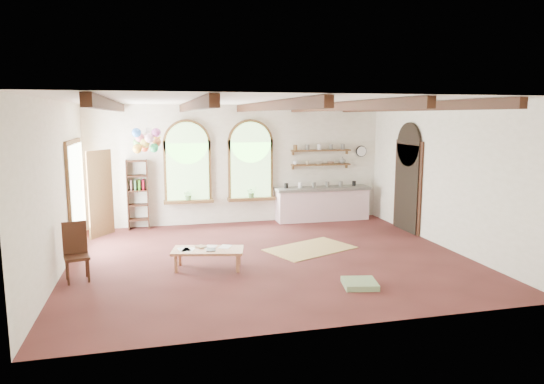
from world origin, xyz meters
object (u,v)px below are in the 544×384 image
object	(u,v)px
balloon_cluster	(147,140)
coffee_table	(208,252)
side_chair	(77,264)
kitchen_counter	(322,203)

from	to	relation	value
balloon_cluster	coffee_table	bearing A→B (deg)	-67.66
side_chair	balloon_cluster	xyz separation A→B (m)	(1.26, 2.76, 2.05)
coffee_table	kitchen_counter	bearing A→B (deg)	45.28
coffee_table	balloon_cluster	bearing A→B (deg)	112.34
side_chair	kitchen_counter	bearing A→B (deg)	32.40
coffee_table	side_chair	size ratio (longest dim) A/B	1.38
coffee_table	balloon_cluster	xyz separation A→B (m)	(-1.08, 2.64, 2.01)
balloon_cluster	kitchen_counter	bearing A→B (deg)	12.18
kitchen_counter	side_chair	distance (m)	7.06
kitchen_counter	balloon_cluster	size ratio (longest dim) A/B	2.36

